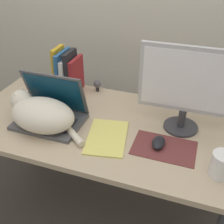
# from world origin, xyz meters

# --- Properties ---
(desk) EXTENTS (1.34, 0.69, 0.74)m
(desk) POSITION_xyz_m (0.00, 0.34, 0.66)
(desk) COLOR tan
(desk) RESTS_ON ground_plane
(laptop) EXTENTS (0.32, 0.24, 0.25)m
(laptop) POSITION_xyz_m (-0.23, 0.28, 0.79)
(laptop) COLOR #4C4C51
(laptop) RESTS_ON desk
(cat) EXTENTS (0.44, 0.24, 0.16)m
(cat) POSITION_xyz_m (-0.25, 0.22, 0.82)
(cat) COLOR beige
(cat) RESTS_ON desk
(external_monitor) EXTENTS (0.43, 0.16, 0.41)m
(external_monitor) POSITION_xyz_m (0.39, 0.43, 0.97)
(external_monitor) COLOR #333338
(external_monitor) RESTS_ON desk
(mousepad) EXTENTS (0.28, 0.18, 0.00)m
(mousepad) POSITION_xyz_m (0.34, 0.25, 0.74)
(mousepad) COLOR brown
(mousepad) RESTS_ON desk
(computer_mouse) EXTENTS (0.06, 0.10, 0.03)m
(computer_mouse) POSITION_xyz_m (0.31, 0.26, 0.76)
(computer_mouse) COLOR black
(computer_mouse) RESTS_ON mousepad
(book_row) EXTENTS (0.14, 0.17, 0.26)m
(book_row) POSITION_xyz_m (-0.29, 0.60, 0.86)
(book_row) COLOR gold
(book_row) RESTS_ON desk
(notepad) EXTENTS (0.22, 0.30, 0.01)m
(notepad) POSITION_xyz_m (0.08, 0.24, 0.75)
(notepad) COLOR #E5DB6B
(notepad) RESTS_ON desk
(webcam) EXTENTS (0.05, 0.05, 0.07)m
(webcam) POSITION_xyz_m (-0.13, 0.64, 0.79)
(webcam) COLOR #232328
(webcam) RESTS_ON desk
(mug) EXTENTS (0.13, 0.09, 0.10)m
(mug) POSITION_xyz_m (0.58, 0.17, 0.79)
(mug) COLOR white
(mug) RESTS_ON desk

